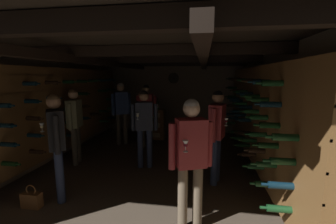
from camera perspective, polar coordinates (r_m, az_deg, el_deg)
ground_plane at (r=4.88m, az=-4.27°, el=-13.58°), size 8.40×8.40×0.00m
room_shell at (r=4.79m, az=-3.70°, el=3.49°), size 4.72×6.52×2.41m
wine_crate_stack at (r=6.79m, az=-3.05°, el=-3.03°), size 0.52×0.35×0.90m
display_bottle at (r=6.66m, az=-2.62°, el=1.85°), size 0.08×0.08×0.35m
person_host_center at (r=4.58m, az=-6.00°, el=-2.53°), size 0.53×0.38×1.60m
person_guest_rear_center at (r=5.89m, az=-5.47°, el=0.51°), size 0.54×0.34×1.65m
person_guest_near_left at (r=3.73m, az=-26.34°, el=-5.83°), size 0.44×0.45×1.62m
person_guest_mid_left at (r=5.16m, az=-22.49°, el=-1.73°), size 0.27×0.53×1.61m
person_guest_far_left at (r=6.27m, az=-11.72°, el=1.13°), size 0.46×0.44×1.69m
person_guest_mid_right at (r=3.97m, az=12.24°, el=-4.04°), size 0.33×0.52×1.64m
person_guest_near_right at (r=2.73m, az=5.78°, el=-10.27°), size 0.51×0.41×1.62m
handbag at (r=4.00m, az=-31.18°, el=-18.44°), size 0.28×0.12×0.35m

